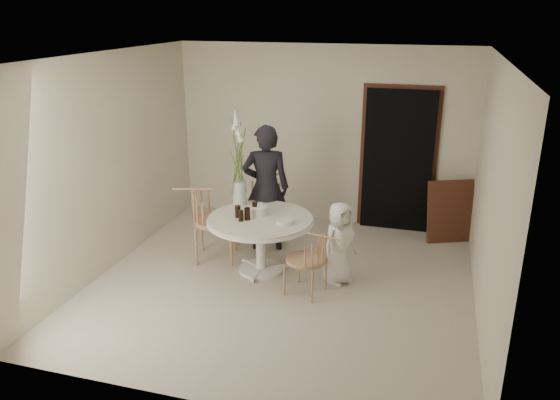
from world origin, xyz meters
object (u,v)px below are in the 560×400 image
(chair_left, at_px, (204,213))
(table, at_px, (260,226))
(birthday_cake, at_px, (258,211))
(chair_far, at_px, (266,200))
(boy, at_px, (339,243))
(girl, at_px, (266,188))
(chair_right, at_px, (314,255))
(flower_vase, at_px, (239,166))

(chair_left, bearing_deg, table, -115.45)
(chair_left, bearing_deg, birthday_cake, -110.83)
(chair_far, xyz_separation_m, chair_left, (-0.62, -0.76, 0.01))
(chair_left, xyz_separation_m, birthday_cake, (0.77, -0.09, 0.14))
(chair_far, distance_m, boy, 1.54)
(table, xyz_separation_m, chair_far, (-0.21, 0.92, 0.02))
(chair_left, relative_size, girl, 0.57)
(chair_far, bearing_deg, table, -53.98)
(chair_left, height_order, boy, boy)
(girl, xyz_separation_m, birthday_cake, (0.09, -0.63, -0.09))
(chair_right, relative_size, flower_vase, 0.62)
(table, height_order, girl, girl)
(flower_vase, bearing_deg, birthday_cake, -40.37)
(chair_left, relative_size, flower_vase, 0.78)
(table, height_order, flower_vase, flower_vase)
(table, height_order, boy, boy)
(chair_right, xyz_separation_m, boy, (0.22, 0.40, 0.01))
(birthday_cake, height_order, flower_vase, flower_vase)
(table, distance_m, chair_left, 0.84)
(chair_far, height_order, birthday_cake, chair_far)
(chair_left, relative_size, boy, 0.97)
(boy, bearing_deg, chair_right, -174.71)
(chair_left, distance_m, girl, 0.90)
(chair_right, height_order, chair_left, chair_left)
(chair_right, relative_size, girl, 0.45)
(flower_vase, bearing_deg, table, -42.52)
(table, distance_m, girl, 0.76)
(chair_right, distance_m, boy, 0.46)
(chair_far, height_order, girl, girl)
(table, xyz_separation_m, chair_left, (-0.83, 0.16, 0.03))
(chair_left, xyz_separation_m, girl, (0.68, 0.54, 0.23))
(chair_right, distance_m, chair_left, 1.72)
(chair_right, xyz_separation_m, chair_left, (-1.61, 0.58, 0.14))
(chair_far, xyz_separation_m, flower_vase, (-0.20, -0.55, 0.63))
(chair_right, distance_m, girl, 1.51)
(birthday_cake, bearing_deg, girl, 98.34)
(chair_right, relative_size, boy, 0.76)
(chair_left, height_order, flower_vase, flower_vase)
(chair_right, height_order, boy, boy)
(chair_far, xyz_separation_m, chair_right, (0.99, -1.34, -0.12))
(chair_left, bearing_deg, chair_far, -53.62)
(table, relative_size, chair_right, 1.69)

